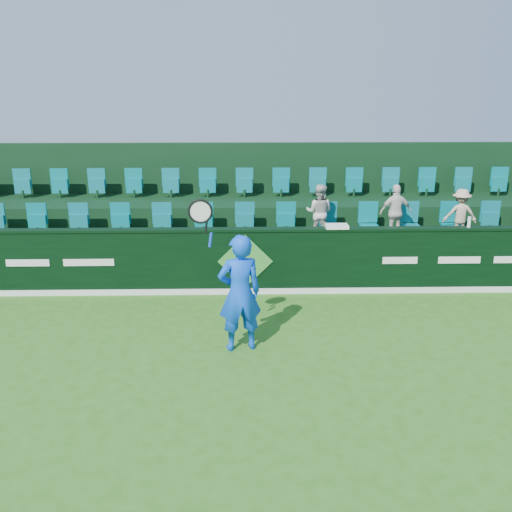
{
  "coord_description": "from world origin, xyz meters",
  "views": [
    {
      "loc": [
        -0.02,
        -6.91,
        4.17
      ],
      "look_at": [
        0.19,
        2.8,
        1.15
      ],
      "focal_mm": 40.0,
      "sensor_mm": 36.0,
      "label": 1
    }
  ],
  "objects_px": {
    "tennis_player": "(239,292)",
    "towel": "(337,226)",
    "spectator_right": "(460,214)",
    "drinks_bottle": "(469,222)",
    "spectator_middle": "(396,212)",
    "spectator_left": "(319,212)"
  },
  "relations": [
    {
      "from": "tennis_player",
      "to": "spectator_left",
      "type": "distance_m",
      "value": 4.05
    },
    {
      "from": "tennis_player",
      "to": "towel",
      "type": "xyz_separation_m",
      "value": [
        1.92,
        2.53,
        0.42
      ]
    },
    {
      "from": "spectator_middle",
      "to": "towel",
      "type": "xyz_separation_m",
      "value": [
        -1.46,
        -1.12,
        -0.02
      ]
    },
    {
      "from": "spectator_right",
      "to": "towel",
      "type": "distance_m",
      "value": 3.09
    },
    {
      "from": "spectator_middle",
      "to": "drinks_bottle",
      "type": "bearing_deg",
      "value": 131.42
    },
    {
      "from": "spectator_middle",
      "to": "spectator_right",
      "type": "bearing_deg",
      "value": 175.03
    },
    {
      "from": "spectator_left",
      "to": "tennis_player",
      "type": "bearing_deg",
      "value": 82.65
    },
    {
      "from": "spectator_right",
      "to": "towel",
      "type": "relative_size",
      "value": 2.49
    },
    {
      "from": "spectator_left",
      "to": "drinks_bottle",
      "type": "xyz_separation_m",
      "value": [
        2.85,
        -1.12,
        0.05
      ]
    },
    {
      "from": "drinks_bottle",
      "to": "tennis_player",
      "type": "bearing_deg",
      "value": -150.99
    },
    {
      "from": "tennis_player",
      "to": "towel",
      "type": "relative_size",
      "value": 5.63
    },
    {
      "from": "spectator_right",
      "to": "spectator_middle",
      "type": "bearing_deg",
      "value": 6.86
    },
    {
      "from": "tennis_player",
      "to": "spectator_right",
      "type": "distance_m",
      "value": 6.04
    },
    {
      "from": "tennis_player",
      "to": "spectator_middle",
      "type": "distance_m",
      "value": 4.99
    },
    {
      "from": "spectator_middle",
      "to": "drinks_bottle",
      "type": "distance_m",
      "value": 1.62
    },
    {
      "from": "spectator_left",
      "to": "spectator_right",
      "type": "distance_m",
      "value": 3.09
    },
    {
      "from": "tennis_player",
      "to": "drinks_bottle",
      "type": "distance_m",
      "value": 5.23
    },
    {
      "from": "spectator_middle",
      "to": "spectator_right",
      "type": "xyz_separation_m",
      "value": [
        1.42,
        0.0,
        -0.05
      ]
    },
    {
      "from": "spectator_left",
      "to": "spectator_middle",
      "type": "distance_m",
      "value": 1.67
    },
    {
      "from": "spectator_middle",
      "to": "drinks_bottle",
      "type": "xyz_separation_m",
      "value": [
        1.18,
        -1.12,
        0.05
      ]
    },
    {
      "from": "tennis_player",
      "to": "spectator_left",
      "type": "bearing_deg",
      "value": 64.89
    },
    {
      "from": "towel",
      "to": "drinks_bottle",
      "type": "height_order",
      "value": "drinks_bottle"
    }
  ]
}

